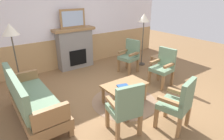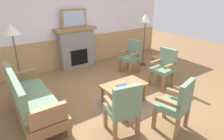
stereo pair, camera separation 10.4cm
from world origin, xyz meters
name	(u,v)px [view 1 (the left image)]	position (x,y,z in m)	size (l,w,h in m)	color
ground_plane	(121,96)	(0.00, 0.00, 0.00)	(14.00, 14.00, 0.00)	olive
wall_back	(70,26)	(0.00, 2.60, 1.31)	(7.20, 0.14, 2.70)	white
fireplace	(75,48)	(0.00, 2.35, 0.65)	(1.30, 0.44, 1.28)	gray
framed_picture	(73,19)	(0.00, 2.35, 1.56)	(0.80, 0.04, 0.56)	olive
couch	(33,101)	(-1.89, 0.28, 0.40)	(0.70, 1.80, 0.98)	olive
coffee_table	(125,86)	(-0.09, -0.25, 0.39)	(0.96, 0.56, 0.44)	olive
round_rug	(124,101)	(-0.09, -0.25, 0.00)	(1.47, 1.47, 0.01)	#896B51
book_on_table	(123,86)	(-0.21, -0.32, 0.46)	(0.23, 0.16, 0.03)	navy
armchair_near_fireplace	(163,65)	(1.27, -0.17, 0.54)	(0.53, 0.53, 0.98)	olive
armchair_by_window_left	(130,55)	(1.18, 1.04, 0.54)	(0.56, 0.56, 0.98)	olive
armchair_front_left	(178,102)	(0.07, -1.49, 0.54)	(0.58, 0.58, 0.98)	olive
armchair_front_center	(126,107)	(-0.75, -1.06, 0.54)	(0.57, 0.57, 0.98)	olive
side_table	(160,60)	(1.76, 0.34, 0.43)	(0.44, 0.44, 0.55)	olive
floor_lamp_by_couch	(11,34)	(-1.86, 1.53, 1.45)	(0.36, 0.36, 1.68)	#332D28
floor_lamp_by_chairs	(144,21)	(1.91, 1.26, 1.45)	(0.36, 0.36, 1.68)	#332D28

